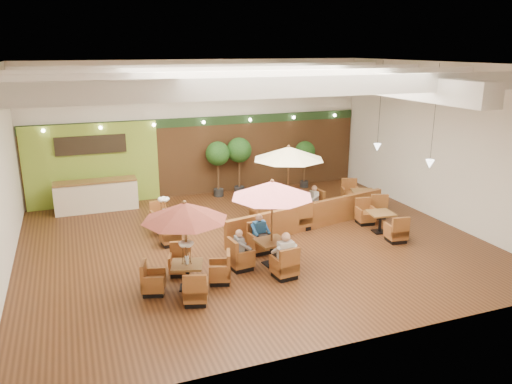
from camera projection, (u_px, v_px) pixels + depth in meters
name	position (u px, v px, depth m)	size (l,w,h in m)	color
room	(247.00, 123.00, 16.00)	(14.04, 14.00, 5.52)	#381E0F
service_counter	(96.00, 196.00, 18.77)	(3.00, 0.75, 1.18)	beige
booth_divider	(310.00, 216.00, 16.87)	(6.61, 0.18, 0.92)	brown
table_0	(185.00, 229.00, 12.39)	(2.42, 2.42, 2.37)	brown
table_1	(270.00, 204.00, 13.72)	(2.41, 2.50, 2.52)	brown
table_2	(288.00, 170.00, 17.39)	(2.71, 2.71, 2.73)	brown
table_3	(165.00, 221.00, 16.29)	(0.85, 2.38, 1.47)	brown
table_4	(380.00, 223.00, 16.61)	(0.89, 2.43, 0.89)	brown
table_5	(363.00, 201.00, 18.93)	(1.08, 2.67, 0.94)	brown
topiary_0	(218.00, 156.00, 20.28)	(0.99, 0.99, 2.30)	black
topiary_1	(239.00, 152.00, 20.56)	(1.03, 1.03, 2.40)	black
topiary_2	(305.00, 153.00, 21.66)	(0.89, 0.89, 2.06)	black
diner_0	(285.00, 251.00, 13.20)	(0.42, 0.34, 0.85)	silver
diner_1	(260.00, 229.00, 14.87)	(0.38, 0.32, 0.74)	#245C9F
diner_2	(241.00, 245.00, 13.73)	(0.28, 0.35, 0.72)	gray
diner_3	(300.00, 208.00, 16.79)	(0.44, 0.39, 0.83)	#245C9F
diner_4	(313.00, 198.00, 18.04)	(0.29, 0.36, 0.72)	silver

